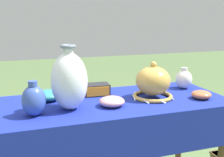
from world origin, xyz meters
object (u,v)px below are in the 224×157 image
mosaic_tile_box (96,89)px  bowl_shallow_terracotta (201,95)px  jar_round_ivory (184,79)px  bowl_shallow_teal (48,95)px  jar_round_cobalt (34,100)px  vase_tall_bulbous (69,81)px  vase_dome_bell (153,83)px  bowl_shallow_rose (112,101)px

mosaic_tile_box → bowl_shallow_terracotta: (0.55, -0.27, -0.01)m
jar_round_ivory → bowl_shallow_teal: (-0.87, 0.01, -0.03)m
jar_round_cobalt → vase_tall_bulbous: bearing=12.6°
vase_dome_bell → mosaic_tile_box: size_ratio=1.52×
mosaic_tile_box → bowl_shallow_teal: (-0.29, -0.02, -0.00)m
vase_dome_bell → bowl_shallow_teal: vase_dome_bell is taller
vase_dome_bell → jar_round_cobalt: bearing=-172.7°
mosaic_tile_box → bowl_shallow_terracotta: mosaic_tile_box is taller
jar_round_cobalt → bowl_shallow_teal: 0.25m
vase_tall_bulbous → jar_round_cobalt: bearing=-167.4°
vase_tall_bulbous → jar_round_cobalt: (-0.18, -0.04, -0.07)m
jar_round_ivory → vase_tall_bulbous: bearing=-166.9°
jar_round_cobalt → bowl_shallow_terracotta: size_ratio=1.50×
vase_tall_bulbous → jar_round_cobalt: vase_tall_bulbous is taller
vase_dome_bell → bowl_shallow_terracotta: bearing=-21.6°
vase_dome_bell → bowl_shallow_teal: 0.60m
bowl_shallow_rose → bowl_shallow_terracotta: bearing=-3.6°
vase_dome_bell → bowl_shallow_teal: size_ratio=1.53×
vase_tall_bulbous → vase_dome_bell: size_ratio=1.35×
mosaic_tile_box → bowl_shallow_teal: size_ratio=1.01×
vase_dome_bell → bowl_shallow_rose: size_ratio=1.80×
jar_round_ivory → bowl_shallow_rose: 0.60m
vase_tall_bulbous → bowl_shallow_terracotta: 0.76m
vase_tall_bulbous → bowl_shallow_rose: 0.25m
bowl_shallow_rose → bowl_shallow_terracotta: size_ratio=1.20×
mosaic_tile_box → vase_dome_bell: bearing=-27.0°
mosaic_tile_box → jar_round_ivory: size_ratio=1.15×
mosaic_tile_box → jar_round_cobalt: jar_round_cobalt is taller
jar_round_ivory → bowl_shallow_terracotta: 0.24m
jar_round_cobalt → bowl_shallow_terracotta: 0.92m
mosaic_tile_box → jar_round_ivory: (0.58, -0.03, 0.03)m
mosaic_tile_box → jar_round_ivory: 0.58m
jar_round_cobalt → bowl_shallow_rose: jar_round_cobalt is taller
vase_dome_bell → bowl_shallow_terracotta: (0.26, -0.10, -0.06)m
jar_round_cobalt → jar_round_ivory: bearing=13.0°
vase_tall_bulbous → jar_round_ivory: bearing=13.1°
bowl_shallow_teal → jar_round_cobalt: bearing=-110.3°
vase_tall_bulbous → mosaic_tile_box: 0.31m
vase_tall_bulbous → jar_round_ivory: 0.80m
bowl_shallow_teal → vase_tall_bulbous: bearing=-64.9°
jar_round_ivory → bowl_shallow_teal: size_ratio=0.87×
vase_tall_bulbous → bowl_shallow_teal: size_ratio=2.07×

